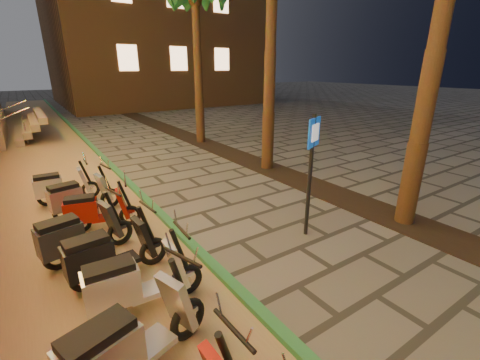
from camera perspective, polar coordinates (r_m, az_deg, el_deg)
ground at (r=4.80m, az=25.86°, el=-26.77°), size 120.00×120.00×0.00m
parking_strip at (r=11.87m, az=-29.66°, el=0.53°), size 3.40×60.00×0.01m
green_curb at (r=12.06m, az=-21.73°, el=2.21°), size 0.18×60.00×0.10m
planting_strip at (r=9.88m, az=12.06°, el=-0.66°), size 1.20×40.00×0.02m
palm_d at (r=15.23m, az=-7.97°, el=29.11°), size 2.97×3.02×7.16m
pedestrian_sign at (r=6.40m, az=12.60°, el=3.56°), size 0.52×0.25×2.51m
scooter_5 at (r=3.98m, az=-19.53°, el=-26.01°), size 1.78×0.95×1.26m
scooter_6 at (r=4.87m, az=-18.73°, el=-17.04°), size 1.67×0.58×1.18m
scooter_7 at (r=5.64m, az=-22.75°, el=-12.18°), size 1.67×0.63×1.17m
scooter_8 at (r=6.43m, az=-27.13°, el=-8.84°), size 1.67×0.78×1.18m
scooter_9 at (r=7.47m, az=-24.58°, el=-5.01°), size 1.51×0.71×1.06m
scooter_10 at (r=8.30m, az=-27.00°, el=-2.78°), size 1.60×0.70×1.13m
scooter_11 at (r=9.36m, az=-29.49°, el=-1.03°), size 1.50×0.53×1.06m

